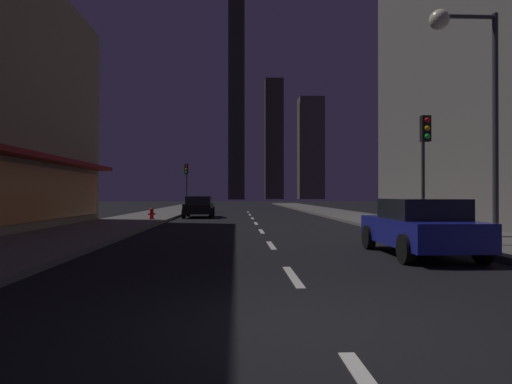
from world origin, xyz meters
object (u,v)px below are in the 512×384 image
(fire_hydrant_far_left, at_px, (152,214))
(traffic_light_near_right, at_px, (425,148))
(street_lamp_right, at_px, (467,69))
(traffic_light_far_left, at_px, (186,176))
(car_parked_far, at_px, (199,207))
(car_parked_near, at_px, (420,227))

(fire_hydrant_far_left, relative_size, traffic_light_near_right, 0.16)
(traffic_light_near_right, distance_m, street_lamp_right, 3.61)
(traffic_light_near_right, xyz_separation_m, street_lamp_right, (-0.12, -3.08, 1.87))
(traffic_light_near_right, bearing_deg, traffic_light_far_left, 113.82)
(street_lamp_right, bearing_deg, traffic_light_near_right, 87.76)
(car_parked_far, relative_size, street_lamp_right, 0.64)
(fire_hydrant_far_left, bearing_deg, car_parked_far, 64.57)
(car_parked_near, distance_m, traffic_light_far_left, 30.52)
(car_parked_near, relative_size, street_lamp_right, 0.64)
(car_parked_far, bearing_deg, traffic_light_far_left, 101.28)
(fire_hydrant_far_left, xyz_separation_m, traffic_light_near_right, (11.40, -10.56, 2.74))
(traffic_light_near_right, xyz_separation_m, traffic_light_far_left, (-11.00, 24.92, 0.00))
(traffic_light_near_right, relative_size, street_lamp_right, 0.64)
(car_parked_near, relative_size, traffic_light_near_right, 1.01)
(street_lamp_right, bearing_deg, car_parked_far, 115.92)
(car_parked_far, distance_m, traffic_light_near_right, 18.05)
(car_parked_near, bearing_deg, car_parked_far, 110.27)
(fire_hydrant_far_left, xyz_separation_m, traffic_light_far_left, (0.40, 14.36, 2.74))
(car_parked_far, relative_size, traffic_light_near_right, 1.01)
(traffic_light_far_left, bearing_deg, fire_hydrant_far_left, -91.60)
(car_parked_far, height_order, fire_hydrant_far_left, car_parked_far)
(car_parked_far, xyz_separation_m, street_lamp_right, (8.98, -18.48, 4.33))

